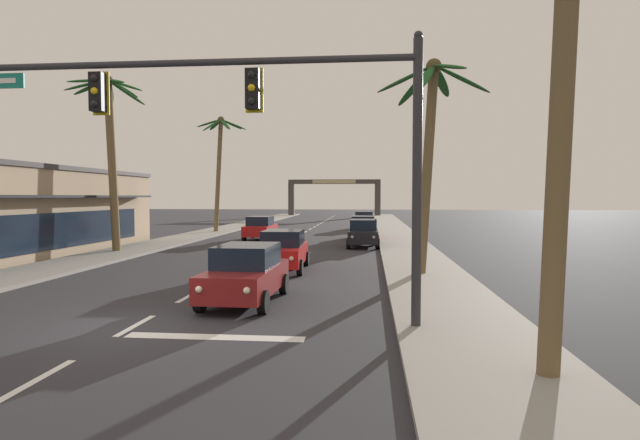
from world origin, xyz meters
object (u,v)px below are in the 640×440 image
Objects in this scene: sedan_parked_mid_kerb at (364,220)px; palm_left_second at (110,132)px; sedan_oncoming_far at (260,228)px; sedan_lead_at_stop_bar at (246,273)px; palm_left_third at (220,154)px; town_gateway_arch at (334,192)px; palm_right_second at (430,128)px; sedan_parked_nearest_kerb at (363,233)px; sedan_parked_far_kerb at (363,228)px; traffic_signal_mast at (256,115)px; sedan_third_in_queue at (283,250)px.

sedan_parked_mid_kerb is 26.39m from palm_left_second.
sedan_lead_at_stop_bar is at bearing -78.97° from sedan_oncoming_far.
palm_left_second is at bearing -121.66° from sedan_parked_mid_kerb.
palm_left_third is 0.67× the size of town_gateway_arch.
sedan_parked_mid_kerb is 0.53× the size of palm_right_second.
sedan_parked_far_kerb is at bearing 91.26° from sedan_parked_nearest_kerb.
palm_left_third is (-12.31, 10.91, 5.81)m from sedan_parked_nearest_kerb.
sedan_parked_far_kerb is (7.30, 1.01, 0.00)m from sedan_oncoming_far.
palm_left_second reaches higher than traffic_signal_mast.
palm_right_second is (5.89, 5.37, 4.86)m from sedan_lead_at_stop_bar.
sedan_lead_at_stop_bar is at bearing -95.20° from sedan_parked_mid_kerb.
sedan_third_in_queue is 7.74m from palm_right_second.
sedan_parked_far_kerb is at bearing 37.44° from palm_left_second.
sedan_oncoming_far is 9.98m from palm_left_third.
palm_left_third is at bearing 155.89° from sedan_parked_far_kerb.
sedan_third_in_queue and sedan_parked_nearest_kerb have the same top height.
sedan_parked_nearest_kerb is (7.42, -4.44, 0.00)m from sedan_oncoming_far.
sedan_parked_far_kerb is 0.54× the size of palm_right_second.
palm_left_second reaches higher than sedan_oncoming_far.
sedan_third_in_queue is 0.31× the size of town_gateway_arch.
palm_right_second reaches higher than sedan_parked_mid_kerb.
palm_right_second is (2.65, -11.64, 4.86)m from sedan_parked_nearest_kerb.
sedan_parked_nearest_kerb is 0.30× the size of town_gateway_arch.
sedan_third_in_queue is 16.21m from sedan_parked_far_kerb.
palm_right_second is (2.79, -28.65, 4.86)m from sedan_parked_mid_kerb.
sedan_oncoming_far is (-4.18, 21.45, 0.00)m from sedan_lead_at_stop_bar.
sedan_oncoming_far is at bearing 101.03° from sedan_lead_at_stop_bar.
palm_left_third reaches higher than sedan_lead_at_stop_bar.
sedan_oncoming_far is 0.45× the size of palm_left_third.
traffic_signal_mast is at bearing -71.43° from sedan_lead_at_stop_bar.
palm_right_second is at bearing -11.38° from sedan_third_in_queue.
sedan_third_in_queue is at bearing 90.14° from sedan_lead_at_stop_bar.
sedan_third_in_queue is 15.46m from sedan_oncoming_far.
sedan_lead_at_stop_bar is 0.46× the size of palm_left_second.
town_gateway_arch reaches higher than sedan_parked_nearest_kerb.
palm_left_second is at bearing 130.77° from sedan_lead_at_stop_bar.
sedan_lead_at_stop_bar is 29.92m from palm_left_third.
sedan_lead_at_stop_bar is 66.70m from town_gateway_arch.
sedan_oncoming_far is 7.37m from sedan_parked_far_kerb.
sedan_oncoming_far is at bearing -120.07° from sedan_parked_mid_kerb.
traffic_signal_mast reaches higher than sedan_oncoming_far.
palm_right_second reaches higher than sedan_oncoming_far.
sedan_parked_mid_kerb is 0.46× the size of palm_left_second.
sedan_parked_far_kerb is 0.45× the size of palm_left_third.
palm_left_second is 17.67m from palm_right_second.
sedan_parked_mid_kerb is (3.11, 27.46, 0.00)m from sedan_third_in_queue.
palm_left_second is at bearing -94.89° from palm_left_third.
sedan_oncoming_far is 0.53× the size of palm_right_second.
palm_right_second is (14.96, -22.55, -0.95)m from palm_left_third.
palm_left_third is at bearing -153.38° from sedan_parked_mid_kerb.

